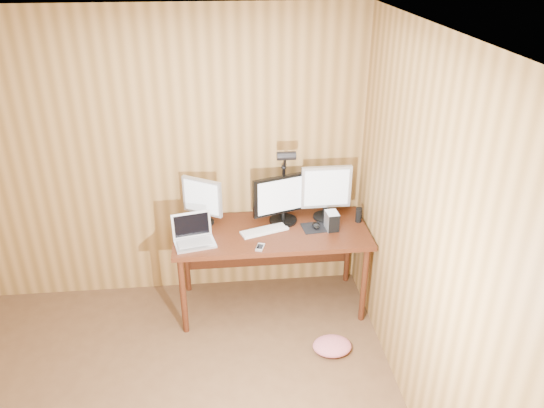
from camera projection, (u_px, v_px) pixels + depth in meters
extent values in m
plane|color=silver|center=(76.00, 58.00, 2.06)|extent=(4.00, 4.00, 0.00)
plane|color=#A3743B|center=(156.00, 162.00, 4.40)|extent=(4.00, 0.00, 4.00)
plane|color=#A3743B|center=(458.00, 293.00, 2.79)|extent=(0.00, 4.00, 4.00)
cube|color=#461E0E|center=(271.00, 232.00, 4.39)|extent=(1.60, 0.70, 0.04)
cube|color=#461E0E|center=(268.00, 241.00, 4.80)|extent=(1.48, 0.02, 0.51)
cylinder|color=#461E0E|center=(183.00, 296.00, 4.24)|extent=(0.05, 0.05, 0.71)
cylinder|color=#461E0E|center=(186.00, 257.00, 4.75)|extent=(0.05, 0.05, 0.71)
cylinder|color=#461E0E|center=(364.00, 285.00, 4.37)|extent=(0.05, 0.05, 0.71)
cylinder|color=#461E0E|center=(348.00, 248.00, 4.89)|extent=(0.05, 0.05, 0.71)
cylinder|color=black|center=(283.00, 220.00, 4.52)|extent=(0.24, 0.24, 0.02)
cylinder|color=black|center=(283.00, 216.00, 4.50)|extent=(0.04, 0.04, 0.07)
cube|color=black|center=(283.00, 194.00, 4.41)|extent=(0.53, 0.20, 0.33)
cube|color=white|center=(284.00, 195.00, 4.39)|extent=(0.45, 0.15, 0.29)
cylinder|color=black|center=(204.00, 222.00, 4.49)|extent=(0.17, 0.17, 0.02)
cylinder|color=black|center=(204.00, 217.00, 4.47)|extent=(0.03, 0.03, 0.08)
cube|color=silver|center=(202.00, 197.00, 4.38)|extent=(0.33, 0.22, 0.31)
cube|color=white|center=(201.00, 197.00, 4.36)|extent=(0.27, 0.17, 0.27)
cylinder|color=black|center=(325.00, 217.00, 4.58)|extent=(0.20, 0.20, 0.02)
cylinder|color=black|center=(325.00, 211.00, 4.55)|extent=(0.04, 0.04, 0.09)
cube|color=silver|center=(326.00, 187.00, 4.45)|extent=(0.42, 0.04, 0.37)
cube|color=white|center=(327.00, 188.00, 4.43)|extent=(0.37, 0.01, 0.32)
cube|color=silver|center=(195.00, 243.00, 4.18)|extent=(0.35, 0.28, 0.02)
cube|color=silver|center=(191.00, 225.00, 4.22)|extent=(0.32, 0.11, 0.21)
cube|color=black|center=(191.00, 225.00, 4.22)|extent=(0.28, 0.09, 0.17)
cube|color=#B2B2B7|center=(195.00, 242.00, 4.18)|extent=(0.29, 0.19, 0.00)
cube|color=white|center=(264.00, 231.00, 4.36)|extent=(0.41, 0.24, 0.02)
cube|color=white|center=(264.00, 229.00, 4.36)|extent=(0.38, 0.21, 0.00)
cube|color=black|center=(316.00, 228.00, 4.42)|extent=(0.25, 0.21, 0.00)
ellipsoid|color=black|center=(316.00, 225.00, 4.41)|extent=(0.08, 0.11, 0.04)
cube|color=silver|center=(332.00, 221.00, 4.37)|extent=(0.11, 0.14, 0.15)
cube|color=black|center=(334.00, 225.00, 4.31)|extent=(0.09, 0.01, 0.15)
cube|color=silver|center=(260.00, 247.00, 4.13)|extent=(0.09, 0.12, 0.01)
cube|color=black|center=(260.00, 246.00, 4.13)|extent=(0.06, 0.08, 0.00)
cylinder|color=black|center=(359.00, 215.00, 4.49)|extent=(0.05, 0.05, 0.13)
cube|color=black|center=(283.00, 213.00, 4.67)|extent=(0.05, 0.06, 0.06)
cylinder|color=black|center=(284.00, 190.00, 4.57)|extent=(0.03, 0.03, 0.43)
sphere|color=black|center=(284.00, 167.00, 4.48)|extent=(0.05, 0.05, 0.05)
cylinder|color=black|center=(285.00, 161.00, 4.38)|extent=(0.02, 0.15, 0.18)
cylinder|color=black|center=(286.00, 156.00, 4.26)|extent=(0.15, 0.07, 0.07)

